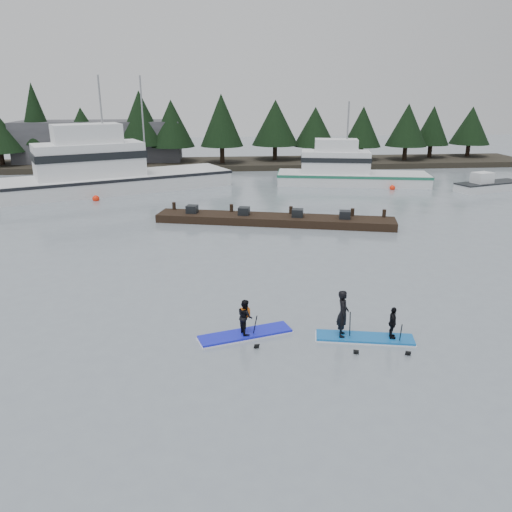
{
  "coord_description": "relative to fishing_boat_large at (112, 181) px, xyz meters",
  "views": [
    {
      "loc": [
        -2.12,
        -15.36,
        8.24
      ],
      "look_at": [
        0.0,
        6.0,
        1.1
      ],
      "focal_mm": 35.0,
      "sensor_mm": 36.0,
      "label": 1
    }
  ],
  "objects": [
    {
      "name": "paddleboard_solo",
      "position": [
        9.3,
        -27.91,
        -0.38
      ],
      "size": [
        3.4,
        1.66,
        1.84
      ],
      "rotation": [
        0.0,
        0.0,
        0.27
      ],
      "color": "#161DD3",
      "rests_on": "ground"
    },
    {
      "name": "floating_dock",
      "position": [
        12.41,
        -12.48,
        -0.56
      ],
      "size": [
        15.43,
        5.88,
        0.51
      ],
      "primitive_type": "cube",
      "rotation": [
        0.0,
        0.0,
        -0.26
      ],
      "color": "black",
      "rests_on": "ground"
    },
    {
      "name": "skiff",
      "position": [
        32.4,
        -3.14,
        -0.45
      ],
      "size": [
        6.54,
        3.69,
        0.73
      ],
      "primitive_type": "cube",
      "rotation": [
        0.0,
        0.0,
        0.31
      ],
      "color": "white",
      "rests_on": "ground"
    },
    {
      "name": "fishing_boat_large",
      "position": [
        0.0,
        0.0,
        0.0
      ],
      "size": [
        19.59,
        12.26,
        10.59
      ],
      "rotation": [
        0.0,
        0.0,
        0.4
      ],
      "color": "white",
      "rests_on": "ground"
    },
    {
      "name": "far_shore",
      "position": [
        10.23,
        13.67,
        -0.52
      ],
      "size": [
        70.0,
        8.0,
        0.6
      ],
      "primitive_type": "cube",
      "color": "#2D281E",
      "rests_on": "ground"
    },
    {
      "name": "buoy_c",
      "position": [
        24.26,
        -1.84,
        -0.82
      ],
      "size": [
        0.49,
        0.49,
        0.49
      ],
      "primitive_type": "sphere",
      "color": "#FF270C",
      "rests_on": "ground"
    },
    {
      "name": "buoy_a",
      "position": [
        -0.61,
        -4.03,
        -0.82
      ],
      "size": [
        0.54,
        0.54,
        0.54
      ],
      "primitive_type": "sphere",
      "color": "#FF270C",
      "rests_on": "ground"
    },
    {
      "name": "treeline",
      "position": [
        10.23,
        13.67,
        -0.82
      ],
      "size": [
        60.0,
        4.0,
        8.0
      ],
      "primitive_type": null,
      "color": "black",
      "rests_on": "ground"
    },
    {
      "name": "waterfront_building",
      "position": [
        -3.77,
        15.67,
        1.68
      ],
      "size": [
        18.0,
        6.0,
        5.0
      ],
      "primitive_type": "cube",
      "color": "#4C4C51",
      "rests_on": "ground"
    },
    {
      "name": "fishing_boat_medium",
      "position": [
        21.09,
        1.11,
        -0.24
      ],
      "size": [
        14.09,
        6.49,
        8.21
      ],
      "rotation": [
        0.0,
        0.0,
        -0.2
      ],
      "color": "white",
      "rests_on": "ground"
    },
    {
      "name": "ground",
      "position": [
        10.23,
        -28.33,
        -0.82
      ],
      "size": [
        160.0,
        160.0,
        0.0
      ],
      "primitive_type": "plane",
      "color": "gray",
      "rests_on": "ground"
    },
    {
      "name": "paddleboard_duo",
      "position": [
        13.27,
        -28.56,
        -0.22
      ],
      "size": [
        3.43,
        1.6,
        2.3
      ],
      "rotation": [
        0.0,
        0.0,
        -0.21
      ],
      "color": "#125FB1",
      "rests_on": "ground"
    }
  ]
}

